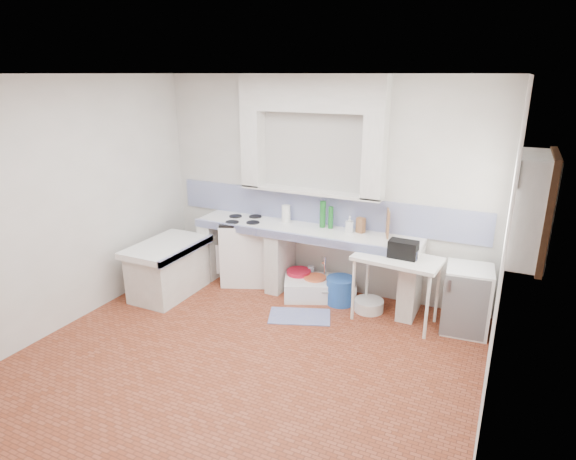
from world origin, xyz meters
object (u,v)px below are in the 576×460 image
at_px(sink, 319,289).
at_px(side_table, 395,289).
at_px(stove, 245,252).
at_px(fridge, 467,299).

distance_m(sink, side_table, 1.09).
bearing_deg(side_table, stove, 178.65).
relative_size(stove, sink, 0.95).
bearing_deg(fridge, stove, 172.46).
bearing_deg(stove, fridge, -24.70).
xyz_separation_m(stove, fridge, (2.96, -0.12, -0.05)).
distance_m(sink, fridge, 1.83).
relative_size(stove, fridge, 1.13).
bearing_deg(sink, stove, 153.87).
relative_size(sink, fridge, 1.19).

